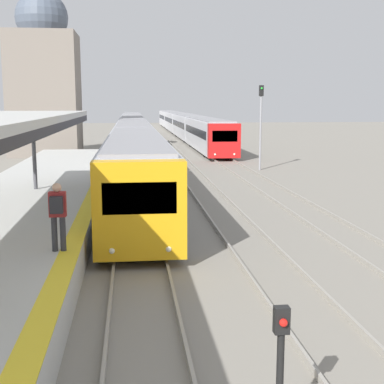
# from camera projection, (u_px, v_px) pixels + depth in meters

# --- Properties ---
(person_on_platform) EXTENTS (0.40, 0.40, 1.66)m
(person_on_platform) POSITION_uv_depth(u_px,v_px,m) (58.00, 211.00, 12.74)
(person_on_platform) COLOR #2D2D33
(person_on_platform) RESTS_ON station_platform
(train_near) EXTENTS (2.52, 69.72, 3.04)m
(train_near) POSITION_uv_depth(u_px,v_px,m) (133.00, 134.00, 48.17)
(train_near) COLOR gold
(train_near) RESTS_ON ground_plane
(train_far) EXTENTS (2.49, 68.90, 3.01)m
(train_far) POSITION_uv_depth(u_px,v_px,m) (182.00, 123.00, 74.18)
(train_far) COLOR red
(train_far) RESTS_ON ground_plane
(signal_post_near) EXTENTS (0.20, 0.21, 1.83)m
(signal_post_near) POSITION_uv_depth(u_px,v_px,m) (281.00, 357.00, 7.00)
(signal_post_near) COLOR black
(signal_post_near) RESTS_ON ground_plane
(signal_mast_far) EXTENTS (0.28, 0.29, 5.57)m
(signal_mast_far) POSITION_uv_depth(u_px,v_px,m) (261.00, 118.00, 35.18)
(signal_mast_far) COLOR gray
(signal_mast_far) RESTS_ON ground_plane
(distant_domed_building) EXTENTS (5.65, 5.65, 13.61)m
(distant_domed_building) POSITION_uv_depth(u_px,v_px,m) (44.00, 80.00, 45.26)
(distant_domed_building) COLOR slate
(distant_domed_building) RESTS_ON ground_plane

